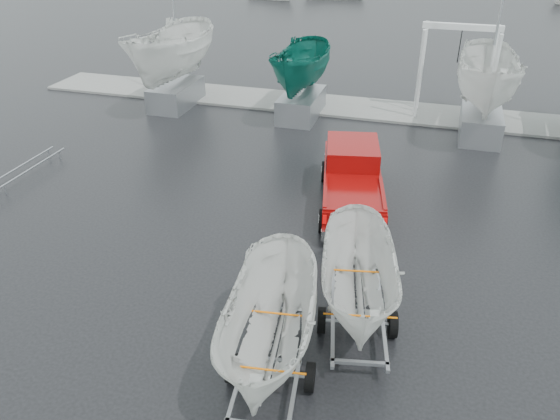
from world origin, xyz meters
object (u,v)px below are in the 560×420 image
object	(u,v)px
pickup_truck	(352,176)
trailer_hitched	(365,226)
trailer_parked	(271,265)
boat_hoist	(458,59)

from	to	relation	value
pickup_truck	trailer_hitched	size ratio (longest dim) A/B	1.11
pickup_truck	trailer_hitched	bearing A→B (deg)	-90.00
trailer_parked	boat_hoist	size ratio (longest dim) A/B	1.26
trailer_hitched	trailer_parked	distance (m)	2.45
trailer_parked	boat_hoist	xyz separation A→B (m)	(3.13, 17.18, -0.14)
pickup_truck	trailer_hitched	xyz separation A→B (m)	(1.19, -6.01, 1.81)
trailer_hitched	trailer_parked	size ratio (longest dim) A/B	0.97
trailer_hitched	boat_hoist	xyz separation A→B (m)	(1.72, 15.18, -0.06)
pickup_truck	trailer_parked	size ratio (longest dim) A/B	1.07
boat_hoist	pickup_truck	bearing A→B (deg)	-107.60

